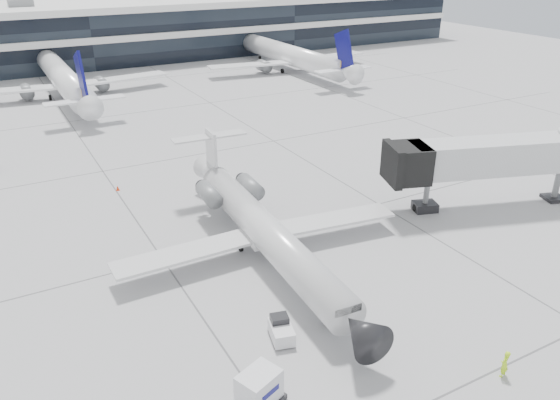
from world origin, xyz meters
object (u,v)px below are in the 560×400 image
regional_jet (263,228)px  jet_bridge (508,156)px  baggage_tug (281,330)px  ramp_worker (505,364)px  cargo_uld (259,389)px

regional_jet → jet_bridge: size_ratio=1.43×
baggage_tug → ramp_worker: bearing=-29.1°
regional_jet → ramp_worker: regional_jet is taller
baggage_tug → jet_bridge: bearing=28.8°
baggage_tug → regional_jet: bearing=83.4°
regional_jet → cargo_uld: 15.01m
cargo_uld → baggage_tug: bearing=27.9°
regional_jet → ramp_worker: (5.41, -17.75, -1.37)m
ramp_worker → baggage_tug: size_ratio=0.71×
jet_bridge → cargo_uld: size_ratio=6.84×
jet_bridge → ramp_worker: size_ratio=11.85×
ramp_worker → cargo_uld: bearing=-35.0°
regional_jet → jet_bridge: (22.59, -2.53, 2.44)m
ramp_worker → cargo_uld: (-12.41, 4.53, 0.15)m
jet_bridge → ramp_worker: 23.26m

